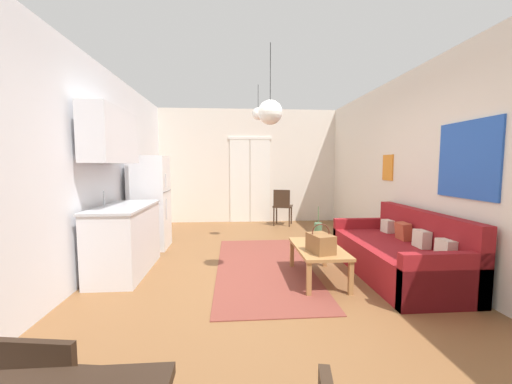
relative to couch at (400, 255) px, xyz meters
name	(u,v)px	position (x,y,z in m)	size (l,w,h in m)	color
ground_plane	(265,282)	(-1.74, 0.03, -0.32)	(4.93, 8.26, 0.10)	brown
wall_back	(249,167)	(-1.74, 3.91, 1.11)	(4.53, 0.13, 2.77)	silver
wall_right	(439,167)	(0.48, 0.03, 1.12)	(0.12, 7.86, 2.77)	silver
wall_left	(75,167)	(-3.95, 0.03, 1.12)	(0.12, 7.86, 2.77)	silver
area_rug	(264,266)	(-1.71, 0.45, -0.26)	(1.27, 2.91, 0.01)	brown
couch	(400,255)	(0.00, 0.00, 0.00)	(0.92, 1.98, 0.83)	maroon
coffee_table	(318,251)	(-1.08, -0.05, 0.09)	(0.55, 1.02, 0.41)	#A87542
bamboo_vase	(318,232)	(-1.01, 0.24, 0.26)	(0.11, 0.11, 0.46)	#47704C
handbag	(321,243)	(-1.13, -0.28, 0.25)	(0.29, 0.37, 0.34)	brown
refrigerator	(150,202)	(-3.54, 1.58, 0.52)	(0.61, 0.61, 1.56)	white
kitchen_counter	(121,211)	(-3.58, 0.39, 0.55)	(0.60, 1.32, 2.12)	silver
accent_chair	(282,205)	(-0.98, 3.30, 0.22)	(0.53, 0.51, 0.85)	#382619
pendant_lamp_near	(270,112)	(-1.70, -0.16, 1.74)	(0.28, 0.28, 0.90)	black
pendant_lamp_far	(258,114)	(-1.69, 1.63, 2.02)	(0.21, 0.21, 0.59)	black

